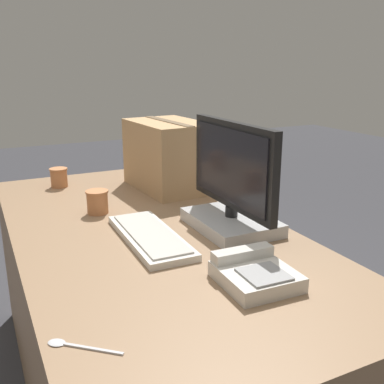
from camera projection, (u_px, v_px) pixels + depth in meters
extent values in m
cube|color=#8C6B4C|center=(150.00, 317.00, 1.70)|extent=(1.80, 0.90, 0.73)
cube|color=#B7B7B7|center=(231.00, 222.00, 1.59)|extent=(0.33, 0.24, 0.05)
cylinder|color=black|center=(231.00, 211.00, 1.58)|extent=(0.04, 0.04, 0.04)
cube|color=black|center=(233.00, 165.00, 1.53)|extent=(0.49, 0.03, 0.30)
cube|color=black|center=(228.00, 166.00, 1.52)|extent=(0.45, 0.01, 0.25)
cube|color=beige|center=(150.00, 237.00, 1.49)|extent=(0.45, 0.17, 0.02)
cube|color=#B7B2A8|center=(150.00, 233.00, 1.48)|extent=(0.42, 0.14, 0.01)
cube|color=beige|center=(256.00, 277.00, 1.19)|extent=(0.21, 0.20, 0.04)
cube|color=beige|center=(243.00, 254.00, 1.25)|extent=(0.05, 0.18, 0.03)
cube|color=gray|center=(264.00, 274.00, 1.15)|extent=(0.12, 0.12, 0.01)
cylinder|color=#BC7547|center=(59.00, 178.00, 2.11)|extent=(0.08, 0.08, 0.08)
cylinder|color=#BC7547|center=(58.00, 169.00, 2.09)|extent=(0.08, 0.08, 0.01)
cylinder|color=#BC7547|center=(97.00, 203.00, 1.74)|extent=(0.08, 0.08, 0.08)
cylinder|color=#BC7547|center=(97.00, 192.00, 1.73)|extent=(0.09, 0.09, 0.01)
cube|color=silver|center=(92.00, 349.00, 0.92)|extent=(0.10, 0.11, 0.00)
ellipsoid|color=silver|center=(57.00, 343.00, 0.94)|extent=(0.05, 0.05, 0.00)
cube|color=tan|center=(169.00, 155.00, 2.06)|extent=(0.44, 0.31, 0.31)
cube|color=brown|center=(168.00, 121.00, 2.02)|extent=(0.41, 0.07, 0.00)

